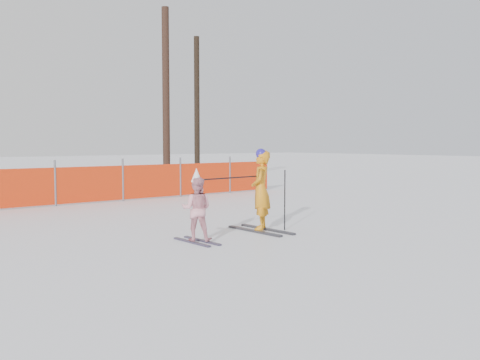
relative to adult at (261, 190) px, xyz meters
name	(u,v)px	position (x,y,z in m)	size (l,w,h in m)	color
ground	(257,235)	(-0.34, -0.29, -0.79)	(120.00, 120.00, 0.00)	white
adult	(261,190)	(0.00, 0.00, 0.00)	(0.65, 1.48, 1.60)	black
child	(197,209)	(-1.62, -0.16, -0.21)	(0.67, 1.03, 1.28)	black
ski_poles	(257,189)	(-0.23, -0.14, 0.06)	(1.96, 0.21, 1.18)	black
safety_fence	(47,186)	(-1.79, 6.55, -0.24)	(15.74, 0.06, 1.25)	#595960
tree_trunks	(178,102)	(5.10, 10.76, 2.55)	(2.16, 0.87, 6.99)	#301D15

